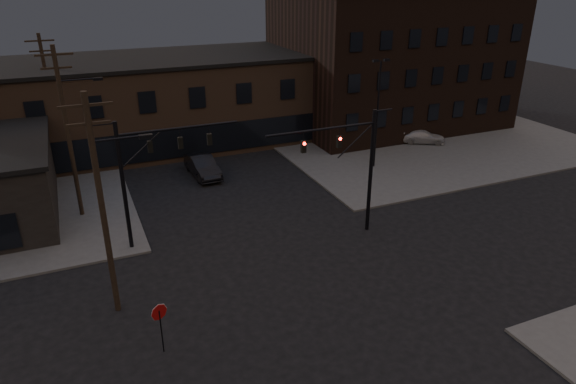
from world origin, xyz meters
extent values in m
plane|color=black|center=(0.00, 0.00, 0.00)|extent=(140.00, 140.00, 0.00)
cube|color=#474744|center=(22.00, 22.00, 0.07)|extent=(30.00, 30.00, 0.15)
cube|color=brown|center=(0.00, 28.00, 4.00)|extent=(40.00, 12.00, 8.00)
cube|color=black|center=(22.00, 26.00, 7.00)|extent=(22.00, 16.00, 14.00)
cylinder|color=black|center=(6.50, 4.50, 4.00)|extent=(0.24, 0.24, 8.00)
cylinder|color=black|center=(3.00, 4.50, 7.20)|extent=(7.00, 0.14, 0.14)
cube|color=#FF140C|center=(4.17, 4.50, 6.30)|extent=(0.28, 0.22, 0.70)
cube|color=#FF140C|center=(1.83, 4.50, 6.30)|extent=(0.28, 0.22, 0.70)
cylinder|color=black|center=(-8.00, 8.00, 4.00)|extent=(0.24, 0.24, 8.00)
cylinder|color=black|center=(-4.50, 8.00, 7.20)|extent=(7.00, 0.14, 0.14)
cube|color=black|center=(-6.25, 8.00, 6.30)|extent=(0.28, 0.22, 0.70)
cube|color=black|center=(-4.50, 8.00, 6.30)|extent=(0.28, 0.22, 0.70)
cube|color=black|center=(-2.75, 8.00, 6.30)|extent=(0.28, 0.22, 0.70)
cylinder|color=black|center=(-8.00, -2.00, 1.10)|extent=(0.06, 0.06, 2.20)
cylinder|color=maroon|center=(-8.00, -1.98, 2.10)|extent=(0.72, 0.33, 0.76)
cylinder|color=black|center=(-9.50, 2.00, 5.50)|extent=(0.28, 0.28, 11.00)
cube|color=black|center=(-9.50, 2.00, 10.40)|extent=(2.20, 0.12, 0.12)
cube|color=black|center=(-9.50, 2.00, 9.60)|extent=(1.80, 0.12, 0.12)
cube|color=black|center=(-7.20, 2.00, 8.75)|extent=(0.60, 0.25, 0.18)
cylinder|color=black|center=(-10.50, 14.00, 5.75)|extent=(0.28, 0.28, 11.50)
cube|color=black|center=(-10.50, 14.00, 10.90)|extent=(2.20, 0.12, 0.12)
cube|color=black|center=(-10.50, 14.00, 10.10)|extent=(1.80, 0.12, 0.12)
cube|color=black|center=(-8.20, 14.00, 9.25)|extent=(0.60, 0.25, 0.18)
cylinder|color=black|center=(-11.50, 26.00, 5.50)|extent=(0.28, 0.28, 11.00)
cube|color=black|center=(-11.50, 26.00, 10.40)|extent=(2.20, 0.12, 0.12)
cube|color=black|center=(-11.50, 26.00, 9.60)|extent=(1.80, 0.12, 0.12)
cylinder|color=black|center=(13.00, 14.00, 4.50)|extent=(0.14, 0.14, 9.00)
cube|color=black|center=(12.50, 14.00, 9.05)|extent=(0.50, 0.28, 0.18)
cube|color=black|center=(13.50, 14.00, 9.05)|extent=(0.50, 0.28, 0.18)
cylinder|color=black|center=(19.00, 19.00, 4.50)|extent=(0.14, 0.14, 9.00)
cube|color=black|center=(18.50, 19.00, 9.05)|extent=(0.50, 0.28, 0.18)
cube|color=black|center=(19.50, 19.00, 9.05)|extent=(0.50, 0.28, 0.18)
imported|color=black|center=(14.58, 22.96, 0.89)|extent=(4.63, 2.87, 1.47)
imported|color=#AAAAAC|center=(20.83, 17.67, 0.77)|extent=(4.53, 3.61, 1.23)
imported|color=black|center=(-0.90, 18.04, 0.84)|extent=(2.06, 5.20, 1.68)
camera|label=1|loc=(-10.14, -20.84, 15.65)|focal=32.00mm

